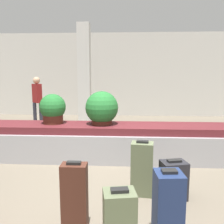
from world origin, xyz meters
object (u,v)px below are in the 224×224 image
pillar (84,75)px  traveler_0 (37,97)px  suitcase_1 (75,198)px  potted_plant_0 (53,109)px  suitcase_2 (173,180)px  suitcase_4 (168,207)px  suitcase_6 (142,169)px  potted_plant_1 (102,109)px

pillar → traveler_0: 1.65m
suitcase_1 → potted_plant_0: potted_plant_0 is taller
suitcase_1 → traveler_0: traveler_0 is taller
pillar → potted_plant_0: (-0.13, -3.07, -0.63)m
pillar → suitcase_2: pillar is taller
traveler_0 → suitcase_1: bearing=-24.6°
pillar → suitcase_1: 5.66m
pillar → traveler_0: (-1.49, -0.18, -0.68)m
suitcase_4 → suitcase_6: suitcase_6 is taller
suitcase_1 → potted_plant_0: (-0.93, 2.40, 0.59)m
pillar → potted_plant_0: pillar is taller
suitcase_2 → potted_plant_1: 2.09m
potted_plant_0 → potted_plant_1: 0.99m
potted_plant_0 → traveler_0: size_ratio=0.38×
suitcase_6 → potted_plant_1: size_ratio=1.19×
suitcase_1 → suitcase_4: size_ratio=1.03×
suitcase_4 → potted_plant_0: size_ratio=1.28×
traveler_0 → suitcase_4: bearing=-16.9°
suitcase_1 → suitcase_6: 1.15m
potted_plant_1 → traveler_0: traveler_0 is taller
suitcase_6 → potted_plant_0: bearing=144.3°
suitcase_6 → potted_plant_1: (-0.70, 1.51, 0.62)m
suitcase_2 → suitcase_4: bearing=-117.7°
potted_plant_1 → suitcase_2: bearing=-55.0°
suitcase_2 → traveler_0: (-3.47, 4.52, 0.66)m
pillar → suitcase_4: (1.75, -5.57, -1.23)m
suitcase_6 → traveler_0: size_ratio=0.50×
suitcase_2 → potted_plant_1: (-1.12, 1.60, 0.73)m
suitcase_2 → potted_plant_1: potted_plant_1 is taller
suitcase_2 → potted_plant_1: size_ratio=0.84×
traveler_0 → suitcase_6: bearing=-13.4°
suitcase_4 → suitcase_6: size_ratio=0.97×
pillar → suitcase_4: bearing=-72.5°
suitcase_1 → suitcase_2: bearing=32.4°
pillar → suitcase_2: (1.97, -4.70, -1.34)m
pillar → suitcase_1: size_ratio=4.10×
pillar → potted_plant_1: pillar is taller
suitcase_4 → traveler_0: (-3.25, 5.39, 0.55)m
suitcase_6 → traveler_0: bearing=131.2°
potted_plant_1 → pillar: bearing=105.4°
suitcase_2 → suitcase_1: bearing=-160.5°
suitcase_4 → suitcase_6: (-0.20, 0.97, 0.01)m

